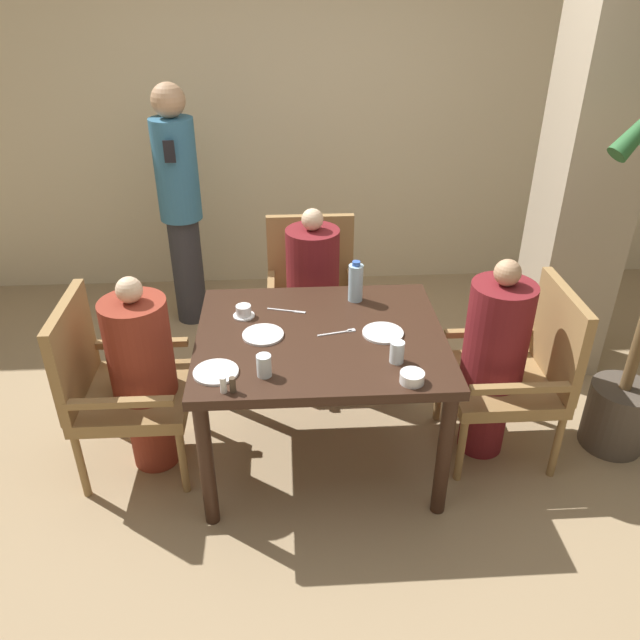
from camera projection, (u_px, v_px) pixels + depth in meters
ground_plane at (321, 451)px, 3.43m from camera, size 16.00×16.00×0.00m
wall_back at (303, 107)px, 4.62m from camera, size 8.00×0.06×2.80m
pillar_stone at (591, 160)px, 3.57m from camera, size 0.46×0.46×2.70m
dining_table at (321, 350)px, 3.10m from camera, size 1.21×1.02×0.76m
chair_left_side at (114, 382)px, 3.12m from camera, size 0.56×0.56×0.96m
diner_in_left_chair at (143, 373)px, 3.10m from camera, size 0.32×0.32×1.09m
chair_far_side at (312, 290)px, 3.98m from camera, size 0.56×0.56×0.96m
diner_in_far_chair at (313, 293)px, 3.82m from camera, size 0.32×0.32×1.11m
chair_right_side at (520, 368)px, 3.22m from camera, size 0.56×0.56×0.96m
diner_in_right_chair at (493, 358)px, 3.18m from camera, size 0.32×0.32×1.13m
standing_host at (180, 202)px, 4.26m from camera, size 0.29×0.32×1.69m
plate_main_left at (216, 372)px, 2.76m from camera, size 0.20×0.20×0.01m
plate_main_right at (263, 335)px, 3.03m from camera, size 0.20×0.20×0.01m
plate_dessert_center at (383, 333)px, 3.05m from camera, size 0.20×0.20×0.01m
teacup_with_saucer at (244, 312)px, 3.19m from camera, size 0.11×0.11×0.06m
bowl_small at (412, 377)px, 2.69m from camera, size 0.11×0.11×0.05m
water_bottle at (356, 282)px, 3.30m from camera, size 0.08×0.08×0.23m
glass_tall_near at (264, 366)px, 2.72m from camera, size 0.07×0.07×0.10m
glass_tall_mid at (397, 352)px, 2.82m from camera, size 0.07×0.07×0.10m
salt_shaker at (223, 385)px, 2.62m from camera, size 0.03×0.03×0.08m
pepper_shaker at (233, 385)px, 2.62m from camera, size 0.03×0.03×0.07m
fork_beside_plate at (341, 332)px, 3.06m from camera, size 0.19×0.06×0.00m
knife_beside_plate at (288, 311)px, 3.25m from camera, size 0.20×0.07×0.00m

